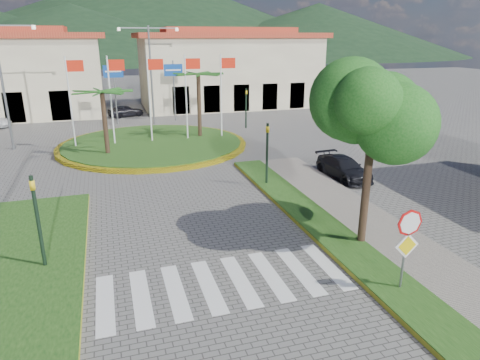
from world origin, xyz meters
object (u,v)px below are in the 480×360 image
object	(u,v)px
stop_sign	(407,238)
car_side_right	(344,168)
car_dark_a	(126,111)
car_dark_b	(172,106)
deciduous_tree	(375,101)
roundabout_island	(153,144)

from	to	relation	value
stop_sign	car_side_right	bearing A→B (deg)	68.41
stop_sign	car_side_right	distance (m)	10.91
car_dark_a	car_dark_b	world-z (taller)	car_dark_a
deciduous_tree	roundabout_island	bearing A→B (deg)	107.91
stop_sign	car_dark_a	size ratio (longest dim) A/B	0.82
roundabout_island	car_side_right	xyz separation A→B (m)	(8.88, -9.96, 0.38)
car_side_right	deciduous_tree	bearing A→B (deg)	-119.53
deciduous_tree	car_dark_a	bearing A→B (deg)	102.73
roundabout_island	stop_sign	xyz separation A→B (m)	(4.90, -20.04, 1.62)
deciduous_tree	stop_sign	bearing A→B (deg)	-101.18
stop_sign	car_dark_a	distance (m)	32.91
car_dark_a	car_side_right	size ratio (longest dim) A/B	0.84
stop_sign	deciduous_tree	world-z (taller)	deciduous_tree
deciduous_tree	car_dark_a	world-z (taller)	deciduous_tree
deciduous_tree	car_side_right	xyz separation A→B (m)	(3.39, 7.04, -4.62)
deciduous_tree	car_dark_a	size ratio (longest dim) A/B	2.12
car_side_right	car_dark_b	bearing A→B (deg)	98.58
car_dark_a	car_dark_b	size ratio (longest dim) A/B	0.99
deciduous_tree	car_side_right	bearing A→B (deg)	64.30
stop_sign	deciduous_tree	bearing A→B (deg)	78.82
car_dark_b	car_side_right	world-z (taller)	car_side_right
roundabout_island	deciduous_tree	xyz separation A→B (m)	(5.50, -17.00, 5.01)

